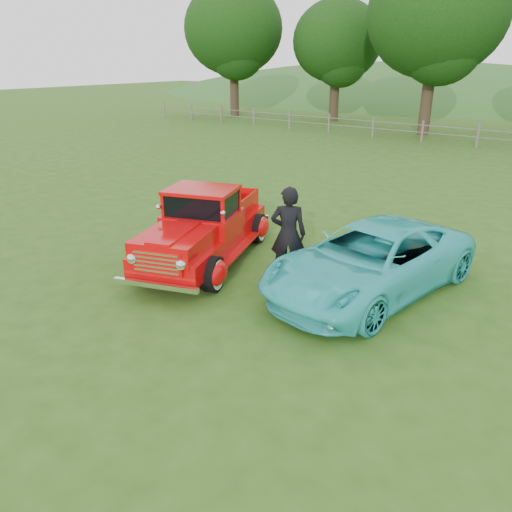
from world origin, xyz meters
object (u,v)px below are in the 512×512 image
Objects in this scene: tree_far_west at (233,29)px; tree_near_west at (437,14)px; teal_sedan at (371,261)px; red_pickup at (204,229)px; man at (288,234)px; tree_mid_west at (337,41)px.

tree_near_west is (16.00, -1.00, 0.31)m from tree_far_west.
tree_near_west is 24.61m from teal_sedan.
red_pickup is 2.19m from man.
teal_sedan is at bearing -72.74° from tree_near_west.
red_pickup is (19.21, -24.52, -5.69)m from tree_far_west.
tree_mid_west is 30.24m from teal_sedan.
tree_far_west is 32.76m from man.
tree_mid_west is at bearing 14.04° from tree_far_west.
tree_far_west reaches higher than teal_sedan.
tree_near_west reaches higher than red_pickup.
tree_far_west is 16.03m from tree_near_west.
red_pickup is 3.93m from teal_sedan.
tree_far_west is 33.62m from teal_sedan.
tree_far_west is at bearing -78.39° from man.
tree_near_west is 5.03× the size of man.
red_pickup is at bearing -82.22° from tree_near_west.
man is at bearing -11.92° from red_pickup.
tree_mid_west reaches higher than man.
man is (13.37, -26.23, -4.52)m from tree_mid_west.
tree_far_west reaches higher than man.
tree_near_west is at bearing -20.56° from tree_mid_west.
tree_mid_west is at bearing -92.79° from man.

